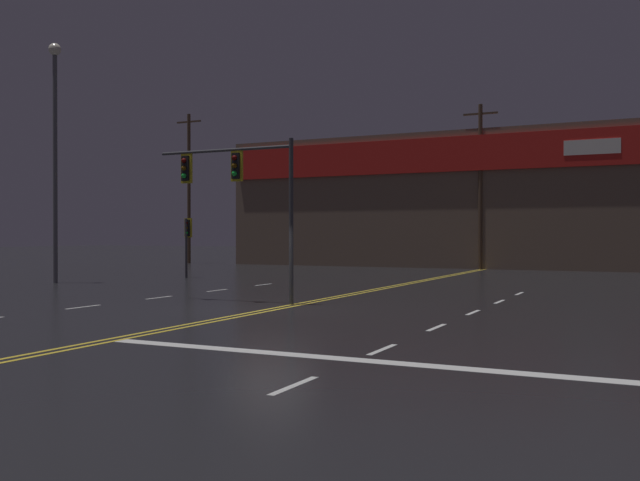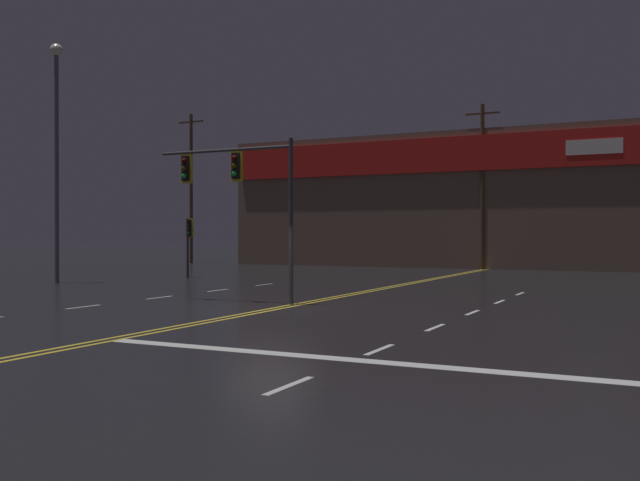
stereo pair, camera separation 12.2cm
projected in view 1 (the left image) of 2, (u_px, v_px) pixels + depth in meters
name	position (u px, v px, depth m)	size (l,w,h in m)	color
ground_plane	(271.00, 310.00, 20.78)	(200.00, 200.00, 0.00)	black
road_markings	(282.00, 316.00, 19.07)	(16.35, 60.00, 0.01)	gold
traffic_signal_median	(234.00, 180.00, 23.16)	(5.06, 0.36, 5.21)	#38383D
traffic_signal_corner_northwest	(187.00, 234.00, 36.45)	(0.42, 0.36, 3.05)	#38383D
streetlight_far_left	(55.00, 133.00, 32.38)	(0.56, 0.56, 10.91)	#59595E
building_backdrop	(499.00, 202.00, 49.86)	(37.17, 10.23, 9.02)	brown
utility_pole_row	(491.00, 174.00, 45.14)	(47.18, 0.26, 12.85)	#4C3828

